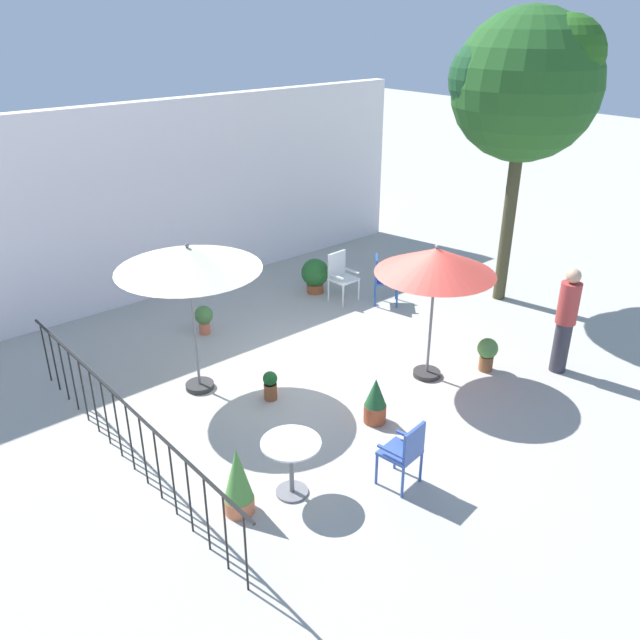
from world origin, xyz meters
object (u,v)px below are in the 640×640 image
(patio_umbrella_1, at_px, (436,262))
(potted_plant_5, at_px, (270,385))
(potted_plant_4, at_px, (487,352))
(potted_plant_3, at_px, (204,317))
(patio_umbrella_0, at_px, (188,260))
(patio_chair_0, at_px, (341,273))
(patio_chair_1, at_px, (382,277))
(standing_person, at_px, (566,319))
(cafe_table_0, at_px, (291,458))
(potted_plant_0, at_px, (375,401))
(shade_tree, at_px, (526,85))
(patio_chair_2, at_px, (405,450))
(potted_plant_2, at_px, (238,481))
(potted_plant_1, at_px, (315,274))

(patio_umbrella_1, xyz_separation_m, potted_plant_5, (-2.33, 1.08, -1.70))
(potted_plant_4, bearing_deg, potted_plant_3, 123.91)
(patio_umbrella_0, relative_size, potted_plant_3, 4.44)
(patio_chair_0, distance_m, patio_chair_1, 0.84)
(standing_person, bearing_deg, patio_umbrella_0, 144.91)
(potted_plant_3, height_order, potted_plant_5, potted_plant_3)
(cafe_table_0, bearing_deg, potted_plant_0, 12.99)
(patio_chair_1, xyz_separation_m, potted_plant_5, (-3.83, -1.42, -0.31))
(patio_chair_0, distance_m, potted_plant_3, 2.95)
(patio_chair_1, bearing_deg, potted_plant_5, -159.61)
(shade_tree, height_order, patio_chair_0, shade_tree)
(patio_umbrella_1, bearing_deg, shade_tree, 17.92)
(patio_umbrella_0, bearing_deg, potted_plant_4, -33.61)
(patio_umbrella_1, xyz_separation_m, standing_person, (1.76, -1.27, -1.02))
(patio_umbrella_1, distance_m, patio_chair_2, 3.11)
(patio_chair_0, height_order, potted_plant_0, patio_chair_0)
(potted_plant_2, bearing_deg, potted_plant_4, 1.69)
(potted_plant_4, bearing_deg, potted_plant_0, 176.85)
(patio_chair_1, distance_m, standing_person, 3.81)
(patio_umbrella_0, height_order, potted_plant_4, patio_umbrella_0)
(potted_plant_3, relative_size, potted_plant_5, 1.15)
(potted_plant_0, bearing_deg, standing_person, -15.25)
(potted_plant_2, xyz_separation_m, potted_plant_5, (1.75, 1.73, -0.20))
(potted_plant_1, xyz_separation_m, standing_person, (0.92, -5.05, 0.53))
(shade_tree, bearing_deg, potted_plant_3, 155.51)
(shade_tree, distance_m, potted_plant_0, 6.53)
(patio_umbrella_0, distance_m, potted_plant_5, 2.22)
(patio_chair_2, xyz_separation_m, potted_plant_2, (-1.81, 0.94, -0.09))
(potted_plant_2, xyz_separation_m, potted_plant_4, (4.95, 0.15, -0.11))
(patio_umbrella_0, bearing_deg, potted_plant_0, -59.57)
(potted_plant_4, bearing_deg, patio_umbrella_0, 146.39)
(cafe_table_0, distance_m, potted_plant_2, 0.69)
(patio_umbrella_1, relative_size, potted_plant_0, 3.16)
(cafe_table_0, relative_size, patio_chair_0, 0.77)
(patio_chair_2, relative_size, potted_plant_3, 1.69)
(shade_tree, height_order, potted_plant_2, shade_tree)
(cafe_table_0, relative_size, potted_plant_1, 1.04)
(potted_plant_0, bearing_deg, patio_umbrella_0, 120.43)
(potted_plant_0, bearing_deg, patio_umbrella_1, 13.38)
(potted_plant_3, xyz_separation_m, standing_person, (3.67, -4.91, 0.61))
(shade_tree, distance_m, patio_umbrella_1, 4.32)
(patio_umbrella_1, height_order, potted_plant_2, patio_umbrella_1)
(patio_chair_0, height_order, patio_chair_2, patio_chair_0)
(patio_umbrella_0, bearing_deg, patio_chair_2, -78.92)
(shade_tree, relative_size, patio_umbrella_0, 2.29)
(shade_tree, xyz_separation_m, potted_plant_0, (-5.11, -1.52, -3.77))
(patio_chair_0, relative_size, potted_plant_5, 2.12)
(potted_plant_2, bearing_deg, patio_umbrella_0, 67.98)
(patio_chair_0, distance_m, patio_chair_2, 5.76)
(potted_plant_1, bearing_deg, patio_chair_0, -76.01)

